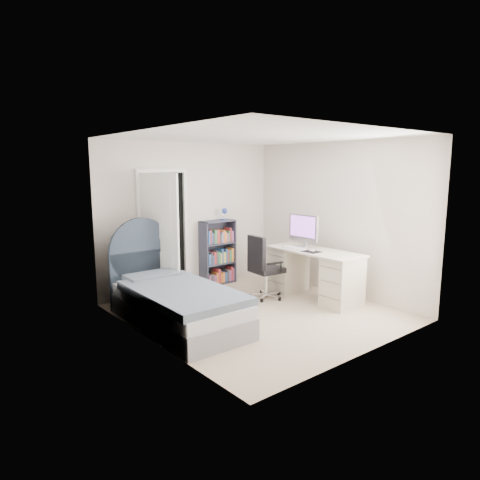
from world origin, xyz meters
TOP-DOWN VIEW (x-y plane):
  - room_shell at (0.00, 0.00)m, footprint 3.50×3.70m
  - door at (-0.74, 1.52)m, footprint 0.92×0.80m
  - bed at (-1.17, 0.39)m, footprint 1.08×2.20m
  - nightstand at (-1.28, 1.58)m, footprint 0.39×0.39m
  - floor_lamp at (-1.11, 1.66)m, footprint 0.18×0.18m
  - bookcase at (0.48, 1.66)m, footprint 0.64×0.28m
  - desk at (1.16, -0.01)m, footprint 0.64×1.61m
  - office_chair at (0.48, 0.47)m, footprint 0.54×0.55m

SIDE VIEW (x-z plane):
  - bed at x=-1.17m, z-range -0.37..0.98m
  - nightstand at x=-1.28m, z-range 0.09..0.67m
  - desk at x=1.16m, z-range -0.23..1.09m
  - floor_lamp at x=-1.11m, z-range -0.12..1.15m
  - bookcase at x=0.48m, z-range -0.15..1.22m
  - office_chair at x=0.48m, z-range 0.05..1.08m
  - door at x=-0.74m, z-range 0.00..2.06m
  - room_shell at x=0.00m, z-range -0.05..2.55m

